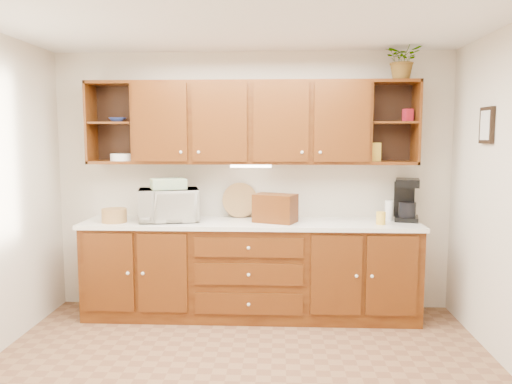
# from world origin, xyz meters

# --- Properties ---
(ceiling) EXTENTS (4.00, 4.00, 0.00)m
(ceiling) POSITION_xyz_m (0.00, 0.00, 2.60)
(ceiling) COLOR white
(ceiling) RESTS_ON back_wall
(back_wall) EXTENTS (4.00, 0.00, 4.00)m
(back_wall) POSITION_xyz_m (0.00, 1.75, 1.30)
(back_wall) COLOR beige
(back_wall) RESTS_ON floor
(base_cabinets) EXTENTS (3.20, 0.60, 0.90)m
(base_cabinets) POSITION_xyz_m (0.00, 1.45, 0.45)
(base_cabinets) COLOR #3B1706
(base_cabinets) RESTS_ON floor
(countertop) EXTENTS (3.24, 0.64, 0.04)m
(countertop) POSITION_xyz_m (0.00, 1.44, 0.92)
(countertop) COLOR white
(countertop) RESTS_ON base_cabinets
(upper_cabinets) EXTENTS (3.20, 0.33, 0.80)m
(upper_cabinets) POSITION_xyz_m (0.01, 1.59, 1.89)
(upper_cabinets) COLOR #3B1706
(upper_cabinets) RESTS_ON back_wall
(undercabinet_light) EXTENTS (0.40, 0.05, 0.02)m
(undercabinet_light) POSITION_xyz_m (0.00, 1.53, 1.47)
(undercabinet_light) COLOR white
(undercabinet_light) RESTS_ON upper_cabinets
(framed_picture) EXTENTS (0.03, 0.24, 0.30)m
(framed_picture) POSITION_xyz_m (1.98, 0.90, 1.85)
(framed_picture) COLOR black
(framed_picture) RESTS_ON right_wall
(wicker_basket) EXTENTS (0.31, 0.31, 0.13)m
(wicker_basket) POSITION_xyz_m (-1.30, 1.33, 1.01)
(wicker_basket) COLOR #A27343
(wicker_basket) RESTS_ON countertop
(microwave) EXTENTS (0.64, 0.51, 0.31)m
(microwave) POSITION_xyz_m (-0.79, 1.43, 1.10)
(microwave) COLOR beige
(microwave) RESTS_ON countertop
(towel_stack) EXTENTS (0.39, 0.34, 0.10)m
(towel_stack) POSITION_xyz_m (-0.79, 1.43, 1.30)
(towel_stack) COLOR #E6E06C
(towel_stack) RESTS_ON microwave
(wine_bottle) EXTENTS (0.09, 0.09, 0.27)m
(wine_bottle) POSITION_xyz_m (-0.64, 1.52, 1.08)
(wine_bottle) COLOR black
(wine_bottle) RESTS_ON countertop
(woven_tray) EXTENTS (0.36, 0.14, 0.35)m
(woven_tray) POSITION_xyz_m (-0.12, 1.69, 0.95)
(woven_tray) COLOR #A27343
(woven_tray) RESTS_ON countertop
(bread_box) EXTENTS (0.45, 0.37, 0.27)m
(bread_box) POSITION_xyz_m (0.24, 1.41, 1.08)
(bread_box) COLOR #3B1706
(bread_box) RESTS_ON countertop
(mug_tree) EXTENTS (0.25, 0.24, 0.27)m
(mug_tree) POSITION_xyz_m (0.14, 1.52, 0.98)
(mug_tree) COLOR #3B1706
(mug_tree) RESTS_ON countertop
(canister_red) EXTENTS (0.11, 0.11, 0.15)m
(canister_red) POSITION_xyz_m (0.28, 1.50, 1.01)
(canister_red) COLOR #AC1929
(canister_red) RESTS_ON countertop
(canister_white) EXTENTS (0.08, 0.08, 0.20)m
(canister_white) POSITION_xyz_m (1.35, 1.56, 1.04)
(canister_white) COLOR white
(canister_white) RESTS_ON countertop
(canister_yellow) EXTENTS (0.09, 0.09, 0.12)m
(canister_yellow) POSITION_xyz_m (1.23, 1.34, 1.00)
(canister_yellow) COLOR gold
(canister_yellow) RESTS_ON countertop
(coffee_maker) EXTENTS (0.28, 0.33, 0.41)m
(coffee_maker) POSITION_xyz_m (1.52, 1.58, 1.14)
(coffee_maker) COLOR black
(coffee_maker) RESTS_ON countertop
(bowl_stack) EXTENTS (0.20, 0.20, 0.04)m
(bowl_stack) POSITION_xyz_m (-1.32, 1.58, 1.92)
(bowl_stack) COLOR navy
(bowl_stack) RESTS_ON upper_cabinets
(plate_stack) EXTENTS (0.25, 0.25, 0.07)m
(plate_stack) POSITION_xyz_m (-1.28, 1.55, 1.56)
(plate_stack) COLOR white
(plate_stack) RESTS_ON upper_cabinets
(pantry_box_yellow) EXTENTS (0.12, 0.11, 0.18)m
(pantry_box_yellow) POSITION_xyz_m (1.20, 1.57, 1.61)
(pantry_box_yellow) COLOR gold
(pantry_box_yellow) RESTS_ON upper_cabinets
(pantry_box_red) EXTENTS (0.10, 0.09, 0.12)m
(pantry_box_red) POSITION_xyz_m (1.50, 1.57, 1.96)
(pantry_box_red) COLOR #AC1929
(pantry_box_red) RESTS_ON upper_cabinets
(potted_plant) EXTENTS (0.39, 0.36, 0.37)m
(potted_plant) POSITION_xyz_m (1.44, 1.53, 2.47)
(potted_plant) COLOR #999999
(potted_plant) RESTS_ON upper_cabinets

